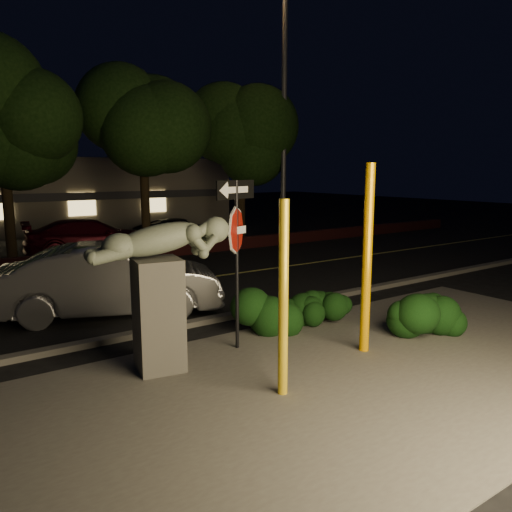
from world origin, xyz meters
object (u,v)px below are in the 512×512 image
(yellow_pole_right, at_px, (367,260))
(parked_car_dark, at_px, (182,232))
(silver_sedan, at_px, (111,281))
(streetlight, at_px, (281,89))
(yellow_pole_left, at_px, (283,300))
(parked_car_darkred, at_px, (91,237))
(sculpture, at_px, (160,278))
(signpost, at_px, (237,231))

(yellow_pole_right, bearing_deg, parked_car_dark, 76.76)
(silver_sedan, bearing_deg, streetlight, -36.00)
(yellow_pole_left, xyz_separation_m, silver_sedan, (-0.68, 5.56, -0.65))
(streetlight, height_order, parked_car_darkred, streetlight)
(sculpture, xyz_separation_m, parked_car_dark, (6.74, 12.65, -0.98))
(silver_sedan, distance_m, parked_car_darkred, 8.93)
(streetlight, bearing_deg, yellow_pole_right, -139.86)
(yellow_pole_right, xyz_separation_m, silver_sedan, (-3.05, 4.99, -0.91))
(yellow_pole_left, distance_m, parked_car_dark, 15.68)
(sculpture, distance_m, parked_car_darkred, 12.58)
(yellow_pole_left, distance_m, signpost, 2.24)
(yellow_pole_left, bearing_deg, streetlight, 52.42)
(yellow_pole_left, distance_m, streetlight, 16.07)
(sculpture, relative_size, parked_car_darkred, 0.51)
(silver_sedan, relative_size, parked_car_darkred, 1.01)
(yellow_pole_left, relative_size, sculpture, 1.15)
(signpost, bearing_deg, yellow_pole_left, -123.55)
(parked_car_dark, bearing_deg, sculpture, 165.90)
(signpost, height_order, sculpture, signpost)
(yellow_pole_right, distance_m, silver_sedan, 5.92)
(sculpture, relative_size, silver_sedan, 0.51)
(parked_car_dark, bearing_deg, silver_sedan, 158.82)
(yellow_pole_left, height_order, sculpture, yellow_pole_left)
(silver_sedan, xyz_separation_m, parked_car_dark, (6.35, 9.03, -0.22))
(yellow_pole_right, relative_size, silver_sedan, 0.69)
(silver_sedan, xyz_separation_m, parked_car_darkred, (2.17, 8.66, -0.10))
(sculpture, distance_m, silver_sedan, 3.72)
(sculpture, bearing_deg, silver_sedan, 93.83)
(parked_car_dark, bearing_deg, yellow_pole_right, -179.31)
(sculpture, height_order, parked_car_darkred, sculpture)
(signpost, xyz_separation_m, sculpture, (-1.58, -0.11, -0.67))
(silver_sedan, bearing_deg, parked_car_dark, -14.18)
(signpost, bearing_deg, yellow_pole_right, -57.95)
(yellow_pole_right, height_order, silver_sedan, yellow_pole_right)
(yellow_pole_left, bearing_deg, signpost, 75.95)
(yellow_pole_left, xyz_separation_m, parked_car_dark, (5.67, 14.59, -0.87))
(streetlight, distance_m, parked_car_dark, 7.57)
(sculpture, height_order, parked_car_dark, sculpture)
(yellow_pole_right, relative_size, signpost, 1.10)
(yellow_pole_left, distance_m, parked_car_darkred, 14.32)
(yellow_pole_left, bearing_deg, sculpture, 118.89)
(streetlight, bearing_deg, silver_sedan, -165.78)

